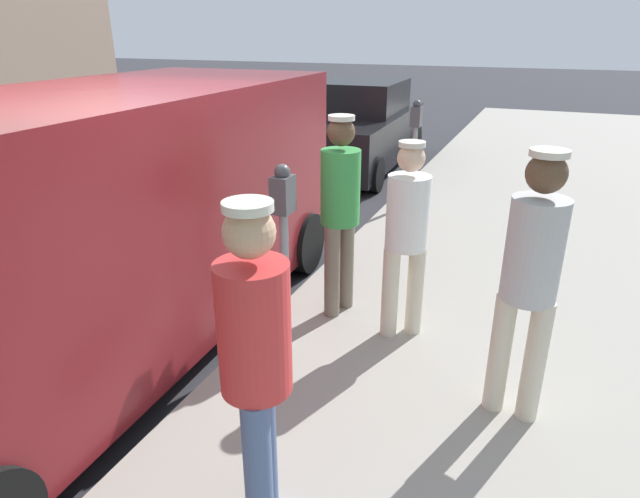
{
  "coord_description": "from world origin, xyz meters",
  "views": [
    {
      "loc": [
        3.11,
        -3.19,
        2.58
      ],
      "look_at": [
        1.65,
        0.27,
        1.05
      ],
      "focal_mm": 30.45,
      "sensor_mm": 36.0,
      "label": 1
    }
  ],
  "objects_px": {
    "parked_sedan_ahead": "(356,129)",
    "pedestrian_in_white": "(407,230)",
    "pedestrian_in_red": "(256,357)",
    "pedestrian_in_green": "(340,204)",
    "parked_van": "(95,220)",
    "pedestrian_in_gray": "(531,273)",
    "parking_meter_near": "(284,227)",
    "parking_meter_far": "(415,135)"
  },
  "relations": [
    {
      "from": "parked_sedan_ahead",
      "to": "pedestrian_in_green",
      "type": "bearing_deg",
      "value": -71.98
    },
    {
      "from": "parked_van",
      "to": "pedestrian_in_gray",
      "type": "bearing_deg",
      "value": 3.46
    },
    {
      "from": "pedestrian_in_green",
      "to": "parked_van",
      "type": "distance_m",
      "value": 2.01
    },
    {
      "from": "pedestrian_in_red",
      "to": "parked_sedan_ahead",
      "type": "relative_size",
      "value": 0.4
    },
    {
      "from": "pedestrian_in_green",
      "to": "parked_sedan_ahead",
      "type": "height_order",
      "value": "pedestrian_in_green"
    },
    {
      "from": "parking_meter_near",
      "to": "parked_van",
      "type": "xyz_separation_m",
      "value": [
        -1.5,
        -0.38,
        -0.03
      ]
    },
    {
      "from": "parking_meter_near",
      "to": "pedestrian_in_white",
      "type": "relative_size",
      "value": 0.92
    },
    {
      "from": "parking_meter_near",
      "to": "parked_van",
      "type": "bearing_deg",
      "value": -165.85
    },
    {
      "from": "parking_meter_near",
      "to": "parked_sedan_ahead",
      "type": "height_order",
      "value": "parking_meter_near"
    },
    {
      "from": "parking_meter_near",
      "to": "parking_meter_far",
      "type": "xyz_separation_m",
      "value": [
        0.0,
        4.19,
        0.0
      ]
    },
    {
      "from": "parking_meter_far",
      "to": "pedestrian_in_gray",
      "type": "height_order",
      "value": "pedestrian_in_gray"
    },
    {
      "from": "pedestrian_in_red",
      "to": "parked_van",
      "type": "height_order",
      "value": "parked_van"
    },
    {
      "from": "pedestrian_in_green",
      "to": "pedestrian_in_gray",
      "type": "bearing_deg",
      "value": -29.54
    },
    {
      "from": "pedestrian_in_gray",
      "to": "parked_van",
      "type": "xyz_separation_m",
      "value": [
        -3.28,
        -0.2,
        -0.04
      ]
    },
    {
      "from": "parking_meter_far",
      "to": "parked_van",
      "type": "relative_size",
      "value": 0.29
    },
    {
      "from": "pedestrian_in_red",
      "to": "parking_meter_far",
      "type": "bearing_deg",
      "value": 96.47
    },
    {
      "from": "pedestrian_in_green",
      "to": "parking_meter_near",
      "type": "bearing_deg",
      "value": -104.24
    },
    {
      "from": "pedestrian_in_white",
      "to": "pedestrian_in_green",
      "type": "distance_m",
      "value": 0.66
    },
    {
      "from": "parking_meter_far",
      "to": "pedestrian_in_green",
      "type": "xyz_separation_m",
      "value": [
        0.18,
        -3.47,
        -0.0
      ]
    },
    {
      "from": "pedestrian_in_gray",
      "to": "parked_sedan_ahead",
      "type": "distance_m",
      "value": 7.85
    },
    {
      "from": "pedestrian_in_red",
      "to": "pedestrian_in_gray",
      "type": "xyz_separation_m",
      "value": [
        1.12,
        1.44,
        0.02
      ]
    },
    {
      "from": "parking_meter_far",
      "to": "parked_sedan_ahead",
      "type": "relative_size",
      "value": 0.34
    },
    {
      "from": "parking_meter_far",
      "to": "pedestrian_in_green",
      "type": "distance_m",
      "value": 3.47
    },
    {
      "from": "pedestrian_in_green",
      "to": "parked_van",
      "type": "height_order",
      "value": "parked_van"
    },
    {
      "from": "parking_meter_far",
      "to": "parked_sedan_ahead",
      "type": "xyz_separation_m",
      "value": [
        -1.79,
        2.61,
        -0.43
      ]
    },
    {
      "from": "pedestrian_in_white",
      "to": "pedestrian_in_red",
      "type": "bearing_deg",
      "value": -94.26
    },
    {
      "from": "pedestrian_in_red",
      "to": "parked_sedan_ahead",
      "type": "height_order",
      "value": "pedestrian_in_red"
    },
    {
      "from": "parking_meter_far",
      "to": "pedestrian_in_gray",
      "type": "distance_m",
      "value": 4.72
    },
    {
      "from": "pedestrian_in_white",
      "to": "pedestrian_in_gray",
      "type": "relative_size",
      "value": 0.91
    },
    {
      "from": "parking_meter_far",
      "to": "parked_sedan_ahead",
      "type": "height_order",
      "value": "parking_meter_far"
    },
    {
      "from": "pedestrian_in_white",
      "to": "parked_sedan_ahead",
      "type": "distance_m",
      "value": 6.78
    },
    {
      "from": "parking_meter_near",
      "to": "pedestrian_in_green",
      "type": "xyz_separation_m",
      "value": [
        0.18,
        0.72,
        -0.0
      ]
    },
    {
      "from": "parking_meter_near",
      "to": "pedestrian_in_white",
      "type": "bearing_deg",
      "value": 33.89
    },
    {
      "from": "pedestrian_in_white",
      "to": "pedestrian_in_green",
      "type": "xyz_separation_m",
      "value": [
        -0.64,
        0.17,
        0.09
      ]
    },
    {
      "from": "parking_meter_near",
      "to": "parking_meter_far",
      "type": "relative_size",
      "value": 1.0
    },
    {
      "from": "parking_meter_near",
      "to": "pedestrian_in_green",
      "type": "distance_m",
      "value": 0.75
    },
    {
      "from": "parking_meter_far",
      "to": "pedestrian_in_white",
      "type": "xyz_separation_m",
      "value": [
        0.82,
        -3.64,
        -0.09
      ]
    },
    {
      "from": "parked_sedan_ahead",
      "to": "pedestrian_in_white",
      "type": "bearing_deg",
      "value": -67.31
    },
    {
      "from": "pedestrian_in_white",
      "to": "parked_van",
      "type": "xyz_separation_m",
      "value": [
        -2.32,
        -0.93,
        0.06
      ]
    },
    {
      "from": "parking_meter_far",
      "to": "pedestrian_in_gray",
      "type": "xyz_separation_m",
      "value": [
        1.78,
        -4.37,
        0.01
      ]
    },
    {
      "from": "parking_meter_far",
      "to": "parked_van",
      "type": "distance_m",
      "value": 4.81
    },
    {
      "from": "parking_meter_far",
      "to": "pedestrian_in_green",
      "type": "relative_size",
      "value": 0.85
    }
  ]
}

